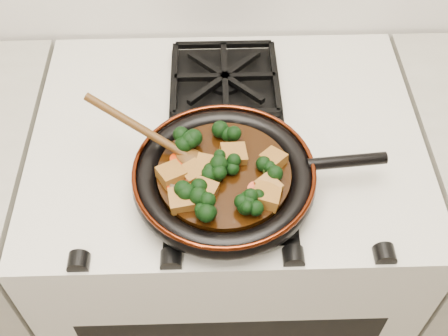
{
  "coord_description": "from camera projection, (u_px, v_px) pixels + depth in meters",
  "views": [
    {
      "loc": [
        -0.03,
        0.95,
        1.71
      ],
      "look_at": [
        -0.01,
        1.55,
        0.97
      ],
      "focal_mm": 45.0,
      "sensor_mm": 36.0,
      "label": 1
    }
  ],
  "objects": [
    {
      "name": "carrot_coin_0",
      "position": [
        235.0,
        156.0,
        0.98
      ],
      "size": [
        0.03,
        0.03,
        0.02
      ],
      "primitive_type": "cylinder",
      "rotation": [
        -0.32,
        -0.12,
        0.0
      ],
      "color": "#B72905",
      "rests_on": "braising_sauce"
    },
    {
      "name": "broccoli_floret_8",
      "position": [
        242.0,
        204.0,
        0.9
      ],
      "size": [
        0.09,
        0.08,
        0.08
      ],
      "primitive_type": null,
      "rotation": [
        -0.24,
        0.23,
        2.53
      ],
      "color": "black",
      "rests_on": "braising_sauce"
    },
    {
      "name": "broccoli_floret_7",
      "position": [
        191.0,
        194.0,
        0.91
      ],
      "size": [
        0.09,
        0.08,
        0.07
      ],
      "primitive_type": null,
      "rotation": [
        -0.02,
        -0.13,
        0.41
      ],
      "color": "black",
      "rests_on": "braising_sauce"
    },
    {
      "name": "broccoli_floret_6",
      "position": [
        214.0,
        176.0,
        0.94
      ],
      "size": [
        0.08,
        0.08,
        0.06
      ],
      "primitive_type": null,
      "rotation": [
        -0.11,
        0.11,
        1.86
      ],
      "color": "black",
      "rests_on": "braising_sauce"
    },
    {
      "name": "carrot_coin_3",
      "position": [
        175.0,
        186.0,
        0.93
      ],
      "size": [
        0.03,
        0.03,
        0.01
      ],
      "primitive_type": "cylinder",
      "rotation": [
        0.03,
        0.22,
        0.0
      ],
      "color": "#B72905",
      "rests_on": "braising_sauce"
    },
    {
      "name": "broccoli_floret_3",
      "position": [
        254.0,
        203.0,
        0.9
      ],
      "size": [
        0.09,
        0.09,
        0.07
      ],
      "primitive_type": null,
      "rotation": [
        0.03,
        0.22,
        2.24
      ],
      "color": "black",
      "rests_on": "braising_sauce"
    },
    {
      "name": "tofu_cube_8",
      "position": [
        193.0,
        173.0,
        0.95
      ],
      "size": [
        0.05,
        0.05,
        0.03
      ],
      "primitive_type": "cube",
      "rotation": [
        -0.1,
        0.03,
        2.1
      ],
      "color": "brown",
      "rests_on": "braising_sauce"
    },
    {
      "name": "broccoli_floret_4",
      "position": [
        227.0,
        134.0,
        1.0
      ],
      "size": [
        0.08,
        0.09,
        0.07
      ],
      "primitive_type": null,
      "rotation": [
        0.15,
        -0.23,
        1.07
      ],
      "color": "black",
      "rests_on": "braising_sauce"
    },
    {
      "name": "burner_grate_front",
      "position": [
        229.0,
        187.0,
        1.0
      ],
      "size": [
        0.23,
        0.23,
        0.03
      ],
      "primitive_type": null,
      "color": "black",
      "rests_on": "stove"
    },
    {
      "name": "tofu_cube_3",
      "position": [
        233.0,
        155.0,
        0.97
      ],
      "size": [
        0.05,
        0.05,
        0.03
      ],
      "primitive_type": "cube",
      "rotation": [
        0.11,
        -0.03,
        1.68
      ],
      "color": "brown",
      "rests_on": "braising_sauce"
    },
    {
      "name": "carrot_coin_2",
      "position": [
        202.0,
        190.0,
        0.93
      ],
      "size": [
        0.03,
        0.03,
        0.01
      ],
      "primitive_type": "cylinder",
      "rotation": [
        0.02,
        -0.17,
        0.0
      ],
      "color": "#B72905",
      "rests_on": "braising_sauce"
    },
    {
      "name": "mushroom_slice_2",
      "position": [
        249.0,
        204.0,
        0.91
      ],
      "size": [
        0.04,
        0.04,
        0.02
      ],
      "primitive_type": "cylinder",
      "rotation": [
        0.43,
        0.0,
        1.15
      ],
      "color": "brown",
      "rests_on": "braising_sauce"
    },
    {
      "name": "stove",
      "position": [
        226.0,
        252.0,
        1.44
      ],
      "size": [
        0.76,
        0.6,
        0.9
      ],
      "primitive_type": "cube",
      "color": "beige",
      "rests_on": "ground"
    },
    {
      "name": "broccoli_floret_5",
      "position": [
        207.0,
        211.0,
        0.89
      ],
      "size": [
        0.07,
        0.08,
        0.07
      ],
      "primitive_type": null,
      "rotation": [
        -0.14,
        -0.04,
        2.81
      ],
      "color": "black",
      "rests_on": "braising_sauce"
    },
    {
      "name": "tofu_cube_2",
      "position": [
        273.0,
        159.0,
        0.97
      ],
      "size": [
        0.05,
        0.05,
        0.03
      ],
      "primitive_type": "cube",
      "rotation": [
        0.12,
        0.12,
        2.39
      ],
      "color": "brown",
      "rests_on": "braising_sauce"
    },
    {
      "name": "mushroom_slice_0",
      "position": [
        180.0,
        188.0,
        0.93
      ],
      "size": [
        0.04,
        0.04,
        0.03
      ],
      "primitive_type": "cylinder",
      "rotation": [
        0.88,
        0.0,
        2.84
      ],
      "color": "brown",
      "rests_on": "braising_sauce"
    },
    {
      "name": "braising_sauce",
      "position": [
        224.0,
        176.0,
        0.97
      ],
      "size": [
        0.23,
        0.23,
        0.02
      ],
      "primitive_type": "cylinder",
      "color": "black",
      "rests_on": "skillet"
    },
    {
      "name": "wooden_spoon",
      "position": [
        162.0,
        141.0,
        0.97
      ],
      "size": [
        0.13,
        0.08,
        0.21
      ],
      "rotation": [
        0.0,
        0.0,
        2.7
      ],
      "color": "#4C2E10",
      "rests_on": "braising_sauce"
    },
    {
      "name": "tofu_cube_7",
      "position": [
        171.0,
        175.0,
        0.95
      ],
      "size": [
        0.06,
        0.06,
        0.03
      ],
      "primitive_type": "cube",
      "rotation": [
        -0.1,
        0.08,
        0.52
      ],
      "color": "brown",
      "rests_on": "braising_sauce"
    },
    {
      "name": "carrot_coin_1",
      "position": [
        255.0,
        189.0,
        0.93
      ],
      "size": [
        0.03,
        0.03,
        0.02
      ],
      "primitive_type": "cylinder",
      "rotation": [
        0.32,
        -0.12,
        0.0
      ],
      "color": "#B72905",
      "rests_on": "braising_sauce"
    },
    {
      "name": "broccoli_floret_1",
      "position": [
        267.0,
        169.0,
        0.95
      ],
      "size": [
        0.09,
        0.08,
        0.06
      ],
      "primitive_type": null,
      "rotation": [
        -0.13,
        -0.07,
        0.73
      ],
      "color": "black",
      "rests_on": "braising_sauce"
    },
    {
      "name": "tofu_cube_4",
      "position": [
        266.0,
        196.0,
        0.92
      ],
      "size": [
        0.06,
        0.05,
        0.03
      ],
      "primitive_type": "cube",
      "rotation": [
        0.11,
        -0.11,
        2.86
      ],
      "color": "brown",
      "rests_on": "braising_sauce"
    },
    {
      "name": "broccoli_floret_2",
      "position": [
        226.0,
        164.0,
        0.96
      ],
      "size": [
        0.07,
        0.07,
        0.07
      ],
      "primitive_type": null,
      "rotation": [
        0.21,
        0.18,
        0.09
      ],
      "color": "black",
      "rests_on": "braising_sauce"
    },
    {
      "name": "skillet",
      "position": [
        225.0,
        177.0,
        0.97
      ],
      "size": [
        0.44,
        0.32,
        0.05
      ],
      "rotation": [
        0.0,
        0.0,
        0.09
      ],
      "color": "black",
      "rests_on": "burner_grate_front"
    },
    {
      "name": "carrot_coin_4",
      "position": [
        178.0,
        160.0,
        0.97
      ],
      "size": [
        0.03,
        0.03,
        0.01
      ],
      "primitive_type": "cylinder",
      "rotation": [
        -0.05,
        0.2,
        0.0
      ],
      "color": "#B72905",
      "rests_on": "braising_sauce"
    },
    {
      "name": "burner_grate_back",
      "position": [
        225.0,
        80.0,
        1.17
      ],
      "size": [
        0.23,
        0.23,
        0.03
      ],
      "primitive_type": null,
      "color": "black",
      "rests_on": "stove"
    },
    {
      "name": "tofu_cube_6",
      "position": [
        269.0,
        187.0,
        0.93
      ],
      "size": [
        0.05,
        0.05,
        0.03
      ],
      "primitive_type": "cube",
      "rotation": [
        -0.07,
        -0.09,
        2.24
      ],
      "color": "brown",
      "rests_on": "braising_sauce"
    },
    {
      "name": "carrot_coin_5",
      "position": [
        189.0,
        187.0,
        0.93
      ],
      "size": [
        0.03,
        0.03,
        0.02
      ],
      "primitive_type": "cylinder",
      "rotation": [
        0.34,
        0.08,
        0.0
      ],
      "color": "#B72905",
      "rests_on": "braising_sauce"
    },
    {
      "name": "mushroom_slice_1",
      "position": [
        259.0,
        198.0,
        0.92
      ],
      "size": [
        0.05,
        0.05,
        0.03
      ],
      "primitive_type": "cylinder",
      "rotation": [
        0.56,
        0.0,
        2.41
      ],
      "color": "brown",
      "rests_on": "braising_sauce"
    },
    {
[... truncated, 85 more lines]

